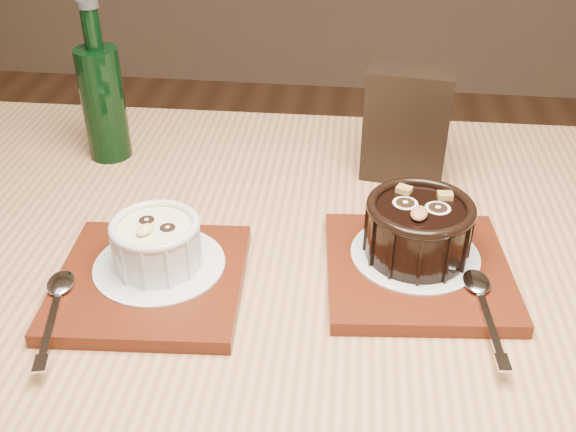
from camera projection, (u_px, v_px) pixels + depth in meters
The scene contains 11 objects.
table at pixel (296, 351), 0.72m from camera, with size 1.22×0.83×0.75m.
tray_left at pixel (151, 281), 0.66m from camera, with size 0.18×0.18×0.01m, color #56200E.
doily_left at pixel (160, 264), 0.67m from camera, with size 0.13×0.13×0.00m, color silver.
ramekin_white at pixel (157, 241), 0.65m from camera, with size 0.09×0.09×0.05m.
spoon_left at pixel (54, 307), 0.61m from camera, with size 0.03×0.13×0.01m, color white, non-canonical shape.
tray_right at pixel (417, 270), 0.67m from camera, with size 0.18×0.18×0.01m, color #56200E.
doily_right at pixel (415, 254), 0.68m from camera, with size 0.13×0.13×0.00m, color silver.
ramekin_dark at pixel (419, 226), 0.66m from camera, with size 0.11×0.11×0.06m.
spoon_right at pixel (485, 306), 0.61m from camera, with size 0.03×0.13×0.01m, color white, non-canonical shape.
condiment_stand at pixel (407, 124), 0.81m from camera, with size 0.10×0.06×0.14m, color black.
green_bottle at pixel (103, 99), 0.85m from camera, with size 0.05×0.05×0.20m.
Camera 1 is at (-0.02, -0.37, 1.17)m, focal length 42.00 mm.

